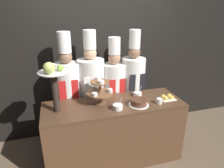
# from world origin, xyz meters

# --- Properties ---
(wall_back) EXTENTS (10.00, 0.06, 2.80)m
(wall_back) POSITION_xyz_m (0.00, 1.24, 1.40)
(wall_back) COLOR black
(wall_back) RESTS_ON ground_plane
(buffet_counter) EXTENTS (1.91, 0.65, 0.91)m
(buffet_counter) POSITION_xyz_m (0.00, 0.33, 0.46)
(buffet_counter) COLOR brown
(buffet_counter) RESTS_ON ground_plane
(tiered_stand) EXTENTS (0.36, 0.36, 0.36)m
(tiered_stand) POSITION_xyz_m (-0.18, 0.39, 1.10)
(tiered_stand) COLOR brown
(tiered_stand) RESTS_ON buffet_counter
(fruit_pedestal) EXTENTS (0.35, 0.35, 0.66)m
(fruit_pedestal) POSITION_xyz_m (-0.76, 0.31, 1.36)
(fruit_pedestal) COLOR #2D231E
(fruit_pedestal) RESTS_ON buffet_counter
(cake_round) EXTENTS (0.27, 0.27, 0.08)m
(cake_round) POSITION_xyz_m (0.30, 0.19, 0.95)
(cake_round) COLOR white
(cake_round) RESTS_ON buffet_counter
(cup_white) EXTENTS (0.08, 0.08, 0.07)m
(cup_white) POSITION_xyz_m (0.59, 0.16, 0.95)
(cup_white) COLOR white
(cup_white) RESTS_ON buffet_counter
(cake_square_tray) EXTENTS (0.21, 0.18, 0.05)m
(cake_square_tray) POSITION_xyz_m (0.78, 0.26, 0.93)
(cake_square_tray) COLOR white
(cake_square_tray) RESTS_ON buffet_counter
(serving_bowl_near) EXTENTS (0.13, 0.13, 0.17)m
(serving_bowl_near) POSITION_xyz_m (-0.00, 0.16, 0.94)
(serving_bowl_near) COLOR white
(serving_bowl_near) RESTS_ON buffet_counter
(serving_bowl_far) EXTENTS (0.12, 0.12, 0.16)m
(serving_bowl_far) POSITION_xyz_m (0.40, 0.46, 0.94)
(serving_bowl_far) COLOR white
(serving_bowl_far) RESTS_ON buffet_counter
(chef_left) EXTENTS (0.39, 0.39, 1.83)m
(chef_left) POSITION_xyz_m (-0.57, 0.85, 0.98)
(chef_left) COLOR #38332D
(chef_left) RESTS_ON ground_plane
(chef_center_left) EXTENTS (0.41, 0.41, 1.84)m
(chef_center_left) POSITION_xyz_m (-0.21, 0.85, 0.98)
(chef_center_left) COLOR #28282D
(chef_center_left) RESTS_ON ground_plane
(chef_center_right) EXTENTS (0.36, 0.36, 1.73)m
(chef_center_right) POSITION_xyz_m (0.16, 0.85, 0.93)
(chef_center_right) COLOR #38332D
(chef_center_right) RESTS_ON ground_plane
(chef_right) EXTENTS (0.38, 0.38, 1.83)m
(chef_right) POSITION_xyz_m (0.48, 0.85, 0.97)
(chef_right) COLOR #38332D
(chef_right) RESTS_ON ground_plane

